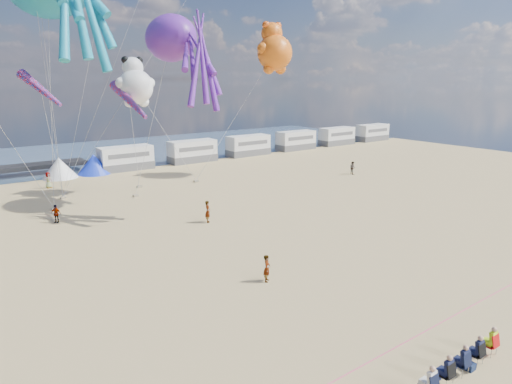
# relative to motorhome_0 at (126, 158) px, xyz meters

# --- Properties ---
(ground) EXTENTS (120.00, 120.00, 0.00)m
(ground) POSITION_rel_motorhome_0_xyz_m (-6.00, -40.00, -1.50)
(ground) COLOR tan
(ground) RESTS_ON ground
(water) EXTENTS (120.00, 120.00, 0.00)m
(water) POSITION_rel_motorhome_0_xyz_m (-6.00, 15.00, -1.48)
(water) COLOR #334963
(water) RESTS_ON ground
(motorhome_0) EXTENTS (6.60, 2.50, 3.00)m
(motorhome_0) POSITION_rel_motorhome_0_xyz_m (0.00, 0.00, 0.00)
(motorhome_0) COLOR silver
(motorhome_0) RESTS_ON ground
(motorhome_1) EXTENTS (6.60, 2.50, 3.00)m
(motorhome_1) POSITION_rel_motorhome_0_xyz_m (9.50, 0.00, 0.00)
(motorhome_1) COLOR silver
(motorhome_1) RESTS_ON ground
(motorhome_2) EXTENTS (6.60, 2.50, 3.00)m
(motorhome_2) POSITION_rel_motorhome_0_xyz_m (19.00, 0.00, 0.00)
(motorhome_2) COLOR silver
(motorhome_2) RESTS_ON ground
(motorhome_3) EXTENTS (6.60, 2.50, 3.00)m
(motorhome_3) POSITION_rel_motorhome_0_xyz_m (28.50, 0.00, 0.00)
(motorhome_3) COLOR silver
(motorhome_3) RESTS_ON ground
(motorhome_4) EXTENTS (6.60, 2.50, 3.00)m
(motorhome_4) POSITION_rel_motorhome_0_xyz_m (38.00, 0.00, 0.00)
(motorhome_4) COLOR silver
(motorhome_4) RESTS_ON ground
(motorhome_5) EXTENTS (6.60, 2.50, 3.00)m
(motorhome_5) POSITION_rel_motorhome_0_xyz_m (47.50, 0.00, 0.00)
(motorhome_5) COLOR silver
(motorhome_5) RESTS_ON ground
(tent_white) EXTENTS (4.00, 4.00, 2.40)m
(tent_white) POSITION_rel_motorhome_0_xyz_m (-8.00, 0.00, -0.30)
(tent_white) COLOR white
(tent_white) RESTS_ON ground
(tent_blue) EXTENTS (4.00, 4.00, 2.40)m
(tent_blue) POSITION_rel_motorhome_0_xyz_m (-4.00, 0.00, -0.30)
(tent_blue) COLOR #1933CC
(tent_blue) RESTS_ON ground
(spectator_row) EXTENTS (6.10, 0.90, 1.30)m
(spectator_row) POSITION_rel_motorhome_0_xyz_m (-4.91, -47.59, -0.85)
(spectator_row) COLOR black
(spectator_row) RESTS_ON ground
(cooler_navy) EXTENTS (0.38, 0.28, 0.30)m
(cooler_navy) POSITION_rel_motorhome_0_xyz_m (-4.38, -47.73, -1.35)
(cooler_navy) COLOR #152344
(cooler_navy) RESTS_ON ground
(rope_line) EXTENTS (34.00, 0.03, 0.03)m
(rope_line) POSITION_rel_motorhome_0_xyz_m (-6.00, -45.00, -1.48)
(rope_line) COLOR #F2338C
(rope_line) RESTS_ON ground
(standing_person) EXTENTS (0.68, 0.67, 1.59)m
(standing_person) POSITION_rel_motorhome_0_xyz_m (-5.83, -36.46, -0.70)
(standing_person) COLOR tan
(standing_person) RESTS_ON ground
(beachgoer_0) EXTENTS (0.74, 0.65, 1.70)m
(beachgoer_0) POSITION_rel_motorhome_0_xyz_m (-10.28, -4.65, -0.65)
(beachgoer_0) COLOR #7F6659
(beachgoer_0) RESTS_ON ground
(beachgoer_1) EXTENTS (0.63, 0.84, 1.57)m
(beachgoer_1) POSITION_rel_motorhome_0_xyz_m (20.92, -18.94, -0.72)
(beachgoer_1) COLOR #7F6659
(beachgoer_1) RESTS_ON ground
(beachgoer_3) EXTENTS (1.07, 1.07, 1.48)m
(beachgoer_3) POSITION_rel_motorhome_0_xyz_m (-12.68, -17.77, -0.76)
(beachgoer_3) COLOR #7F6659
(beachgoer_3) RESTS_ON ground
(beachgoer_5) EXTENTS (1.26, 1.72, 1.79)m
(beachgoer_5) POSITION_rel_motorhome_0_xyz_m (-2.87, -24.95, -0.60)
(beachgoer_5) COLOR #7F6659
(beachgoer_5) RESTS_ON ground
(sandbag_a) EXTENTS (0.50, 0.35, 0.22)m
(sandbag_a) POSITION_rel_motorhome_0_xyz_m (-11.94, -13.88, -1.39)
(sandbag_a) COLOR gray
(sandbag_a) RESTS_ON ground
(sandbag_b) EXTENTS (0.50, 0.35, 0.22)m
(sandbag_b) POSITION_rel_motorhome_0_xyz_m (-4.36, -13.67, -1.39)
(sandbag_b) COLOR gray
(sandbag_b) RESTS_ON ground
(sandbag_c) EXTENTS (0.50, 0.35, 0.22)m
(sandbag_c) POSITION_rel_motorhome_0_xyz_m (3.61, -11.44, -1.39)
(sandbag_c) COLOR gray
(sandbag_c) RESTS_ON ground
(sandbag_d) EXTENTS (0.50, 0.35, 0.22)m
(sandbag_d) POSITION_rel_motorhome_0_xyz_m (-2.54, -10.21, -1.39)
(sandbag_d) COLOR gray
(sandbag_d) RESTS_ON ground
(sandbag_e) EXTENTS (0.50, 0.35, 0.22)m
(sandbag_e) POSITION_rel_motorhome_0_xyz_m (-10.27, -10.26, -1.39)
(sandbag_e) COLOR gray
(sandbag_e) RESTS_ON ground
(kite_octopus_purple) EXTENTS (5.32, 9.47, 10.22)m
(kite_octopus_purple) POSITION_rel_motorhome_0_xyz_m (-2.24, -18.44, 13.06)
(kite_octopus_purple) COLOR #63239C
(kite_panda) EXTENTS (4.22, 3.99, 5.67)m
(kite_panda) POSITION_rel_motorhome_0_xyz_m (-3.13, -12.36, 8.99)
(kite_panda) COLOR white
(kite_teddy_orange) EXTENTS (6.19, 6.03, 6.83)m
(kite_teddy_orange) POSITION_rel_motorhome_0_xyz_m (13.20, -13.36, 12.58)
(kite_teddy_orange) COLOR orange
(windsock_mid) EXTENTS (1.56, 6.56, 6.50)m
(windsock_mid) POSITION_rel_motorhome_0_xyz_m (-4.44, -13.87, 7.77)
(windsock_mid) COLOR red
(windsock_right) EXTENTS (2.98, 5.35, 5.44)m
(windsock_right) POSITION_rel_motorhome_0_xyz_m (-11.71, -12.58, 8.89)
(windsock_right) COLOR red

